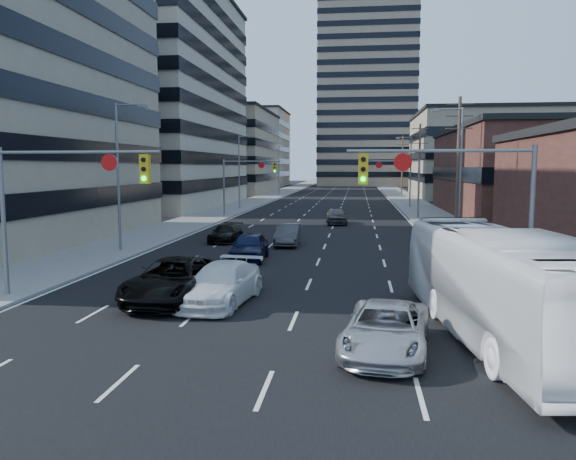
# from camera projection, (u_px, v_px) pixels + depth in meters

# --- Properties ---
(ground) EXTENTS (400.00, 400.00, 0.00)m
(ground) POSITION_uv_depth(u_px,v_px,m) (190.00, 387.00, 13.43)
(ground) COLOR black
(ground) RESTS_ON ground
(road_surface) EXTENTS (18.00, 300.00, 0.02)m
(road_surface) POSITION_uv_depth(u_px,v_px,m) (342.00, 187.00, 141.62)
(road_surface) COLOR black
(road_surface) RESTS_ON ground
(sidewalk_left) EXTENTS (5.00, 300.00, 0.15)m
(sidewalk_left) POSITION_uv_depth(u_px,v_px,m) (297.00, 187.00, 143.02)
(sidewalk_left) COLOR slate
(sidewalk_left) RESTS_ON ground
(sidewalk_right) EXTENTS (5.00, 300.00, 0.15)m
(sidewalk_right) POSITION_uv_depth(u_px,v_px,m) (388.00, 187.00, 140.20)
(sidewalk_right) COLOR slate
(sidewalk_right) RESTS_ON ground
(office_left_mid) EXTENTS (26.00, 34.00, 28.00)m
(office_left_mid) POSITION_uv_depth(u_px,v_px,m) (124.00, 100.00, 74.33)
(office_left_mid) COLOR #ADA089
(office_left_mid) RESTS_ON ground
(office_left_far) EXTENTS (20.00, 30.00, 16.00)m
(office_left_far) POSITION_uv_depth(u_px,v_px,m) (220.00, 153.00, 114.08)
(office_left_far) COLOR gray
(office_left_far) RESTS_ON ground
(storefront_right_mid) EXTENTS (20.00, 30.00, 9.00)m
(storefront_right_mid) POSITION_uv_depth(u_px,v_px,m) (549.00, 174.00, 59.29)
(storefront_right_mid) COLOR #472119
(storefront_right_mid) RESTS_ON ground
(office_right_far) EXTENTS (22.00, 28.00, 14.00)m
(office_right_far) POSITION_uv_depth(u_px,v_px,m) (482.00, 156.00, 96.35)
(office_right_far) COLOR gray
(office_right_far) RESTS_ON ground
(apartment_tower) EXTENTS (26.00, 26.00, 58.00)m
(apartment_tower) POSITION_uv_depth(u_px,v_px,m) (367.00, 82.00, 157.34)
(apartment_tower) COLOR gray
(apartment_tower) RESTS_ON ground
(bg_block_left) EXTENTS (24.00, 24.00, 20.00)m
(bg_block_left) POSITION_uv_depth(u_px,v_px,m) (241.00, 149.00, 153.79)
(bg_block_left) COLOR #ADA089
(bg_block_left) RESTS_ON ground
(bg_block_right) EXTENTS (22.00, 22.00, 12.00)m
(bg_block_right) POSITION_uv_depth(u_px,v_px,m) (474.00, 164.00, 137.02)
(bg_block_right) COLOR gray
(bg_block_right) RESTS_ON ground
(signal_near_left) EXTENTS (6.59, 0.33, 6.00)m
(signal_near_left) POSITION_uv_depth(u_px,v_px,m) (63.00, 190.00, 21.74)
(signal_near_left) COLOR slate
(signal_near_left) RESTS_ON ground
(signal_near_right) EXTENTS (6.59, 0.33, 6.00)m
(signal_near_right) POSITION_uv_depth(u_px,v_px,m) (458.00, 193.00, 19.91)
(signal_near_right) COLOR slate
(signal_near_right) RESTS_ON ground
(signal_far_left) EXTENTS (6.09, 0.33, 6.00)m
(signal_far_left) POSITION_uv_depth(u_px,v_px,m) (246.00, 176.00, 58.26)
(signal_far_left) COLOR slate
(signal_far_left) RESTS_ON ground
(signal_far_right) EXTENTS (6.09, 0.33, 6.00)m
(signal_far_right) POSITION_uv_depth(u_px,v_px,m) (396.00, 176.00, 56.37)
(signal_far_right) COLOR slate
(signal_far_right) RESTS_ON ground
(utility_pole_block) EXTENTS (2.20, 0.28, 11.00)m
(utility_pole_block) POSITION_uv_depth(u_px,v_px,m) (458.00, 160.00, 46.78)
(utility_pole_block) COLOR #4C3D2D
(utility_pole_block) RESTS_ON ground
(utility_pole_midblock) EXTENTS (2.20, 0.28, 11.00)m
(utility_pole_midblock) POSITION_uv_depth(u_px,v_px,m) (419.00, 163.00, 76.36)
(utility_pole_midblock) COLOR #4C3D2D
(utility_pole_midblock) RESTS_ON ground
(utility_pole_distant) EXTENTS (2.20, 0.28, 11.00)m
(utility_pole_distant) POSITION_uv_depth(u_px,v_px,m) (402.00, 164.00, 105.95)
(utility_pole_distant) COLOR #4C3D2D
(utility_pole_distant) RESTS_ON ground
(streetlight_left_near) EXTENTS (2.03, 0.22, 9.00)m
(streetlight_left_near) POSITION_uv_depth(u_px,v_px,m) (120.00, 170.00, 33.85)
(streetlight_left_near) COLOR slate
(streetlight_left_near) RESTS_ON ground
(streetlight_left_mid) EXTENTS (2.03, 0.22, 9.00)m
(streetlight_left_mid) POSITION_uv_depth(u_px,v_px,m) (240.00, 168.00, 68.36)
(streetlight_left_mid) COLOR slate
(streetlight_left_mid) RESTS_ON ground
(streetlight_left_far) EXTENTS (2.03, 0.22, 9.00)m
(streetlight_left_far) POSITION_uv_depth(u_px,v_px,m) (280.00, 168.00, 102.87)
(streetlight_left_far) COLOR slate
(streetlight_left_far) RESTS_ON ground
(streetlight_right_near) EXTENTS (2.03, 0.22, 9.00)m
(streetlight_right_near) POSITION_uv_depth(u_px,v_px,m) (458.00, 170.00, 36.25)
(streetlight_right_near) COLOR slate
(streetlight_right_near) RESTS_ON ground
(streetlight_right_far) EXTENTS (2.03, 0.22, 9.00)m
(streetlight_right_far) POSITION_uv_depth(u_px,v_px,m) (409.00, 168.00, 70.76)
(streetlight_right_far) COLOR slate
(streetlight_right_far) RESTS_ON ground
(black_pickup) EXTENTS (3.04, 6.12, 1.67)m
(black_pickup) POSITION_uv_depth(u_px,v_px,m) (175.00, 280.00, 21.91)
(black_pickup) COLOR black
(black_pickup) RESTS_ON ground
(white_van) EXTENTS (2.76, 5.52, 1.54)m
(white_van) POSITION_uv_depth(u_px,v_px,m) (221.00, 284.00, 21.49)
(white_van) COLOR silver
(white_van) RESTS_ON ground
(silver_suv) EXTENTS (2.92, 5.20, 1.37)m
(silver_suv) POSITION_uv_depth(u_px,v_px,m) (386.00, 329.00, 15.80)
(silver_suv) COLOR #BCBCC1
(silver_suv) RESTS_ON ground
(transit_bus) EXTENTS (4.35, 12.44, 3.39)m
(transit_bus) POSITION_uv_depth(u_px,v_px,m) (500.00, 285.00, 16.89)
(transit_bus) COLOR white
(transit_bus) RESTS_ON ground
(sedan_blue) EXTENTS (2.00, 4.67, 1.57)m
(sedan_blue) POSITION_uv_depth(u_px,v_px,m) (249.00, 247.00, 31.43)
(sedan_blue) COLOR black
(sedan_blue) RESTS_ON ground
(sedan_grey_center) EXTENTS (1.62, 4.35, 1.42)m
(sedan_grey_center) POSITION_uv_depth(u_px,v_px,m) (288.00, 235.00, 37.46)
(sedan_grey_center) COLOR #3A3A3D
(sedan_grey_center) RESTS_ON ground
(sedan_black_far) EXTENTS (1.92, 4.29, 1.22)m
(sedan_black_far) POSITION_uv_depth(u_px,v_px,m) (226.00, 233.00, 39.17)
(sedan_black_far) COLOR black
(sedan_black_far) RESTS_ON ground
(sedan_grey_right) EXTENTS (2.24, 4.63, 1.52)m
(sedan_grey_right) POSITION_uv_depth(u_px,v_px,m) (336.00, 216.00, 51.30)
(sedan_grey_right) COLOR #373739
(sedan_grey_right) RESTS_ON ground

